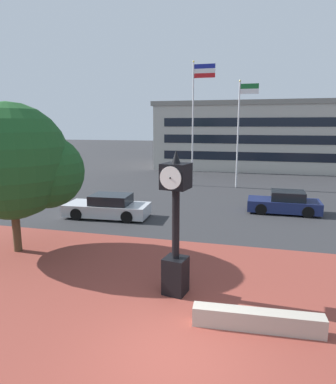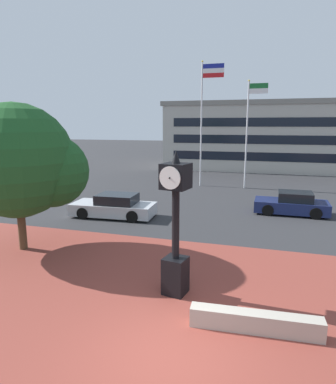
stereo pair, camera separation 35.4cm
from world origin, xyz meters
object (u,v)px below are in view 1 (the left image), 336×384
Objects in this scene: street_clock at (176,229)px; flagpole_secondary at (240,127)px; car_street_mid at (108,207)px; civic_building at (270,135)px; flagpole_primary at (195,113)px; plaza_tree at (18,164)px; car_street_far at (284,203)px.

street_clock is 18.74m from flagpole_secondary.
car_street_mid is at bearing -120.05° from flagpole_secondary.
flagpole_secondary reaches higher than civic_building.
flagpole_secondary is at bearing 97.82° from street_clock.
flagpole_primary is (-2.74, 18.51, 3.91)m from street_clock.
plaza_tree is 0.59× the size of flagpole_primary.
flagpole_primary reaches higher than car_street_mid.
car_street_far is at bearing 40.10° from plaza_tree.
civic_building reaches higher than street_clock.
flagpole_secondary reaches higher than plaza_tree.
car_street_mid is at bearing -104.33° from flagpole_primary.
plaza_tree reaches higher than street_clock.
car_street_mid is at bearing 137.02° from street_clock.
car_street_far is (9.45, 3.46, -0.00)m from car_street_mid.
car_street_mid and car_street_far have the same top height.
street_clock is 0.43× the size of flagpole_primary.
car_street_far is at bearing -89.36° from civic_building.
car_street_far is 11.42m from flagpole_primary.
civic_building is at bearing 66.13° from flagpole_primary.
civic_building reaches higher than car_street_far.
car_street_mid is 10.07m from car_street_far.
car_street_mid is (1.18, 5.50, -2.96)m from plaza_tree.
civic_building is (2.82, 14.44, -1.04)m from flagpole_secondary.
flagpole_secondary is at bearing -101.06° from civic_building.
car_street_far is at bearing -73.21° from car_street_mid.
car_street_far is at bearing -48.80° from flagpole_primary.
flagpole_secondary is (0.82, 18.51, 2.80)m from street_clock.
plaza_tree is at bearing 164.63° from car_street_mid.
plaza_tree is 32.67m from civic_building.
car_street_mid is 13.44m from flagpole_secondary.
plaza_tree is at bearing -108.54° from civic_building.
civic_building is (3.65, 32.95, 1.75)m from street_clock.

